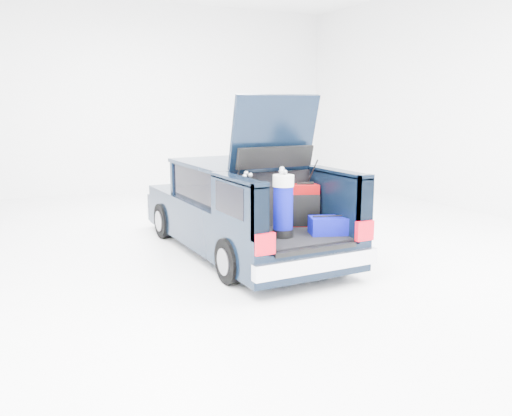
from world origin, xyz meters
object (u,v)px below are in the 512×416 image
car (239,209)px  blue_golf_bag (283,205)px  black_golf_bag (248,207)px  red_suitcase (305,205)px  blue_duffel (328,225)px

car → blue_golf_bag: bearing=-94.5°
black_golf_bag → blue_golf_bag: blue_golf_bag is taller
red_suitcase → blue_golf_bag: size_ratio=0.68×
blue_golf_bag → blue_duffel: blue_golf_bag is taller
blue_golf_bag → red_suitcase: bearing=48.1°
car → black_golf_bag: size_ratio=5.40×
red_suitcase → black_golf_bag: bearing=-148.7°
black_golf_bag → blue_duffel: (1.00, -0.45, -0.27)m
black_golf_bag → blue_golf_bag: (0.37, -0.31, 0.04)m
red_suitcase → blue_duffel: 0.61m
red_suitcase → blue_duffel: size_ratio=1.11×
car → blue_golf_bag: car is taller
red_suitcase → black_golf_bag: (-1.00, -0.14, 0.09)m
black_golf_bag → red_suitcase: bearing=-13.8°
car → blue_duffel: size_ratio=8.12×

